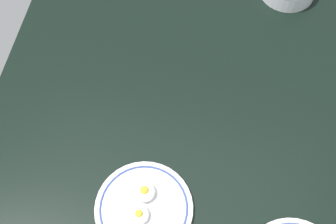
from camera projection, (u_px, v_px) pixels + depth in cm
name	position (u px, v px, depth cm)	size (l,w,h in cm)	color
dining_table	(168.00, 119.00, 109.90)	(143.37, 93.75, 4.00)	black
plate_eggs	(144.00, 208.00, 95.59)	(22.45, 22.45, 5.14)	silver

